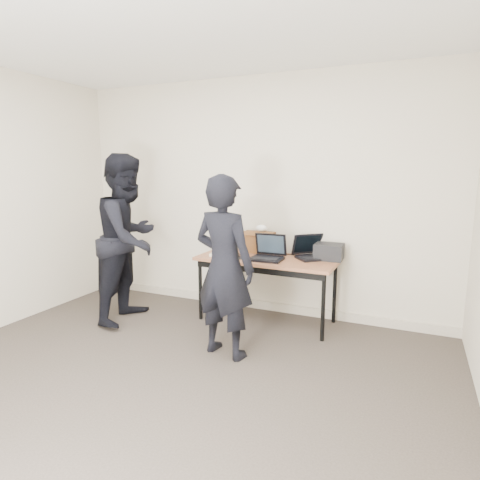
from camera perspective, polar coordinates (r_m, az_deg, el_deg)
The scene contains 13 objects.
room at distance 2.74m, azimuth -15.52°, elevation 2.94°, with size 4.60×4.60×2.80m.
desk at distance 4.37m, azimuth 3.81°, elevation -3.31°, with size 1.52×0.69×0.72m.
laptop_beige at distance 4.50m, azimuth -2.27°, elevation -1.56°, with size 0.31×0.31×0.22m.
laptop_center at distance 4.28m, azimuth 3.98°, elevation -1.94°, with size 0.35×0.34×0.26m.
laptop_right at distance 4.40m, azimuth 10.13°, elevation -1.79°, with size 0.47×0.47×0.25m.
leather_satchel at distance 4.60m, azimuth 2.69°, elevation -0.23°, with size 0.36×0.18×0.25m.
tissue at distance 4.56m, azimuth 3.08°, elevation 1.69°, with size 0.13×0.10×0.08m, color white.
equipment_box at distance 4.35m, azimuth 12.53°, elevation -1.63°, with size 0.29×0.25×0.17m, color black.
power_brick at distance 4.27m, azimuth 0.28°, elevation -2.57°, with size 0.07×0.05×0.03m, color black.
cables at distance 4.36m, azimuth 3.66°, elevation -2.48°, with size 1.15×0.47×0.01m.
person_typist at distance 3.55m, azimuth -2.26°, elevation -3.88°, with size 0.60×0.39×1.63m, color black.
person_observer at distance 4.56m, azimuth -15.53°, elevation 0.21°, with size 0.89×0.69×1.83m, color black.
baseboard at distance 4.95m, azimuth 1.87°, elevation -9.03°, with size 4.50×0.03×0.10m, color #B6AB97.
Camera 1 is at (1.72, -2.11, 1.68)m, focal length 30.00 mm.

